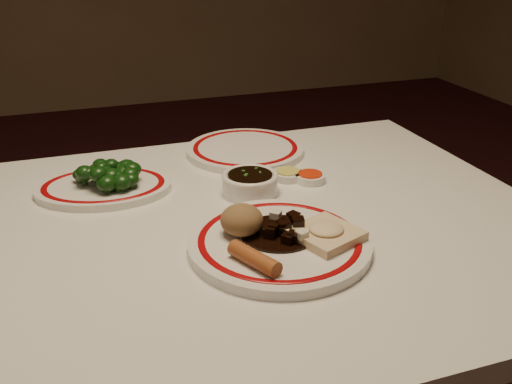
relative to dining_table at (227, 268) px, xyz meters
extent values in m
cube|color=white|center=(0.00, 0.00, 0.07)|extent=(1.20, 0.90, 0.04)
cylinder|color=black|center=(0.54, 0.39, -0.30)|extent=(0.06, 0.06, 0.71)
cylinder|color=white|center=(0.06, -0.11, 0.10)|extent=(0.39, 0.39, 0.02)
torus|color=#90070A|center=(0.06, -0.11, 0.11)|extent=(0.34, 0.34, 0.00)
ellipsoid|color=olive|center=(0.01, -0.07, 0.14)|extent=(0.07, 0.07, 0.05)
cylinder|color=#A15527|center=(0.00, -0.17, 0.12)|extent=(0.06, 0.10, 0.03)
cube|color=beige|center=(0.13, -0.13, 0.12)|extent=(0.13, 0.13, 0.02)
ellipsoid|color=beige|center=(0.13, -0.13, 0.13)|extent=(0.06, 0.06, 0.02)
cylinder|color=black|center=(0.07, -0.09, 0.11)|extent=(0.13, 0.13, 0.00)
cube|color=black|center=(0.07, -0.13, 0.12)|extent=(0.03, 0.03, 0.02)
cube|color=black|center=(0.07, -0.10, 0.12)|extent=(0.02, 0.02, 0.02)
cube|color=black|center=(0.10, -0.08, 0.13)|extent=(0.02, 0.02, 0.02)
cube|color=black|center=(0.10, -0.10, 0.13)|extent=(0.02, 0.02, 0.02)
cube|color=black|center=(0.05, -0.10, 0.13)|extent=(0.02, 0.02, 0.01)
cube|color=black|center=(0.07, -0.10, 0.12)|extent=(0.02, 0.02, 0.02)
cube|color=black|center=(0.10, -0.07, 0.12)|extent=(0.02, 0.02, 0.02)
cube|color=black|center=(0.07, -0.10, 0.12)|extent=(0.02, 0.02, 0.02)
cube|color=black|center=(0.08, -0.13, 0.12)|extent=(0.02, 0.02, 0.02)
cube|color=black|center=(0.09, -0.08, 0.12)|extent=(0.02, 0.02, 0.01)
cube|color=black|center=(0.05, -0.10, 0.12)|extent=(0.03, 0.03, 0.02)
cube|color=beige|center=(0.07, -0.07, 0.13)|extent=(0.02, 0.02, 0.01)
cube|color=beige|center=(0.09, -0.14, 0.13)|extent=(0.02, 0.02, 0.01)
torus|color=#90070A|center=(-0.19, 0.22, 0.11)|extent=(0.27, 0.27, 0.00)
cylinder|color=#23471C|center=(-0.14, 0.18, 0.11)|extent=(0.01, 0.01, 0.01)
ellipsoid|color=#0F350D|center=(-0.14, 0.18, 0.13)|extent=(0.03, 0.03, 0.03)
cylinder|color=#23471C|center=(-0.19, 0.22, 0.11)|extent=(0.01, 0.01, 0.01)
ellipsoid|color=#0F350D|center=(-0.19, 0.22, 0.13)|extent=(0.03, 0.03, 0.02)
cylinder|color=#23471C|center=(-0.14, 0.24, 0.11)|extent=(0.01, 0.01, 0.01)
ellipsoid|color=#0F350D|center=(-0.14, 0.24, 0.13)|extent=(0.04, 0.04, 0.03)
cylinder|color=#23471C|center=(-0.17, 0.17, 0.11)|extent=(0.01, 0.01, 0.01)
ellipsoid|color=#0F350D|center=(-0.17, 0.17, 0.13)|extent=(0.03, 0.03, 0.02)
cylinder|color=#23471C|center=(-0.15, 0.22, 0.11)|extent=(0.01, 0.01, 0.01)
ellipsoid|color=#0F350D|center=(-0.15, 0.22, 0.13)|extent=(0.04, 0.04, 0.03)
cylinder|color=#23471C|center=(-0.19, 0.17, 0.11)|extent=(0.01, 0.01, 0.01)
ellipsoid|color=#0F350D|center=(-0.19, 0.17, 0.13)|extent=(0.04, 0.04, 0.03)
cylinder|color=#23471C|center=(-0.17, 0.19, 0.11)|extent=(0.01, 0.01, 0.01)
ellipsoid|color=#0F350D|center=(-0.17, 0.19, 0.13)|extent=(0.03, 0.03, 0.03)
cylinder|color=#23471C|center=(-0.18, 0.19, 0.11)|extent=(0.01, 0.01, 0.02)
ellipsoid|color=#0F350D|center=(-0.18, 0.19, 0.13)|extent=(0.04, 0.04, 0.03)
cylinder|color=#23471C|center=(-0.23, 0.23, 0.11)|extent=(0.01, 0.01, 0.01)
ellipsoid|color=#0F350D|center=(-0.23, 0.23, 0.13)|extent=(0.03, 0.03, 0.02)
cylinder|color=#23471C|center=(-0.19, 0.22, 0.11)|extent=(0.01, 0.01, 0.01)
ellipsoid|color=#0F350D|center=(-0.19, 0.22, 0.13)|extent=(0.03, 0.03, 0.03)
cylinder|color=#23471C|center=(-0.14, 0.19, 0.11)|extent=(0.01, 0.01, 0.01)
ellipsoid|color=#0F350D|center=(-0.14, 0.19, 0.13)|extent=(0.03, 0.03, 0.03)
cylinder|color=#23471C|center=(-0.16, 0.17, 0.11)|extent=(0.01, 0.01, 0.01)
ellipsoid|color=#0F350D|center=(-0.16, 0.17, 0.13)|extent=(0.04, 0.04, 0.03)
cylinder|color=#23471C|center=(-0.13, 0.22, 0.11)|extent=(0.01, 0.01, 0.01)
ellipsoid|color=#0F350D|center=(-0.13, 0.22, 0.13)|extent=(0.04, 0.04, 0.03)
cylinder|color=#23471C|center=(-0.20, 0.23, 0.11)|extent=(0.01, 0.01, 0.01)
ellipsoid|color=#0F350D|center=(-0.20, 0.23, 0.13)|extent=(0.04, 0.04, 0.03)
cylinder|color=#23471C|center=(-0.15, 0.17, 0.11)|extent=(0.01, 0.01, 0.01)
ellipsoid|color=#0F350D|center=(-0.15, 0.17, 0.12)|extent=(0.03, 0.03, 0.02)
cylinder|color=#23471C|center=(-0.19, 0.26, 0.11)|extent=(0.01, 0.01, 0.02)
ellipsoid|color=#0F350D|center=(-0.19, 0.26, 0.13)|extent=(0.03, 0.03, 0.03)
cylinder|color=#23471C|center=(-0.19, 0.22, 0.11)|extent=(0.01, 0.01, 0.02)
ellipsoid|color=#0F350D|center=(-0.19, 0.22, 0.13)|extent=(0.04, 0.04, 0.03)
cylinder|color=#23471C|center=(-0.19, 0.23, 0.11)|extent=(0.01, 0.01, 0.01)
ellipsoid|color=#0F350D|center=(-0.19, 0.23, 0.13)|extent=(0.04, 0.04, 0.03)
cylinder|color=#23471C|center=(-0.15, 0.24, 0.11)|extent=(0.01, 0.01, 0.01)
ellipsoid|color=#0F350D|center=(-0.15, 0.24, 0.13)|extent=(0.04, 0.04, 0.03)
cylinder|color=#23471C|center=(-0.23, 0.24, 0.11)|extent=(0.01, 0.01, 0.01)
ellipsoid|color=#0F350D|center=(-0.23, 0.24, 0.12)|extent=(0.03, 0.03, 0.02)
cylinder|color=#23471C|center=(-0.15, 0.22, 0.11)|extent=(0.01, 0.01, 0.01)
ellipsoid|color=#0F350D|center=(-0.15, 0.22, 0.13)|extent=(0.03, 0.03, 0.03)
ellipsoid|color=#0F350D|center=(-0.17, 0.24, 0.14)|extent=(0.03, 0.03, 0.02)
ellipsoid|color=#0F350D|center=(-0.20, 0.19, 0.14)|extent=(0.04, 0.04, 0.03)
ellipsoid|color=#0F350D|center=(-0.23, 0.22, 0.14)|extent=(0.03, 0.03, 0.03)
ellipsoid|color=#0F350D|center=(-0.22, 0.21, 0.14)|extent=(0.03, 0.03, 0.02)
ellipsoid|color=#0F350D|center=(-0.19, 0.22, 0.14)|extent=(0.03, 0.03, 0.02)
ellipsoid|color=#0F350D|center=(-0.20, 0.18, 0.14)|extent=(0.03, 0.03, 0.02)
cylinder|color=white|center=(0.08, 0.11, 0.11)|extent=(0.11, 0.11, 0.04)
cylinder|color=black|center=(0.08, 0.11, 0.13)|extent=(0.09, 0.09, 0.00)
cylinder|color=white|center=(0.22, 0.13, 0.10)|extent=(0.06, 0.06, 0.02)
cylinder|color=red|center=(0.22, 0.13, 0.11)|extent=(0.05, 0.05, 0.00)
cylinder|color=white|center=(0.18, 0.16, 0.10)|extent=(0.06, 0.06, 0.02)
cylinder|color=#CFC855|center=(0.18, 0.16, 0.11)|extent=(0.05, 0.05, 0.00)
cylinder|color=white|center=(0.14, 0.33, 0.10)|extent=(0.29, 0.29, 0.02)
torus|color=#90070A|center=(0.14, 0.33, 0.11)|extent=(0.26, 0.26, 0.00)
camera|label=1|loc=(-0.24, -0.87, 0.57)|focal=40.00mm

